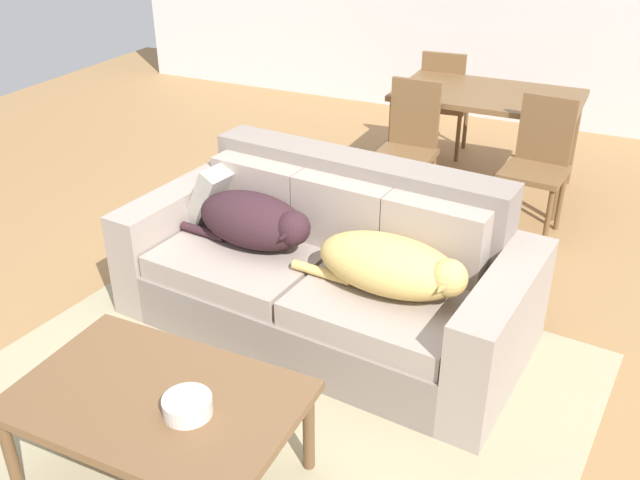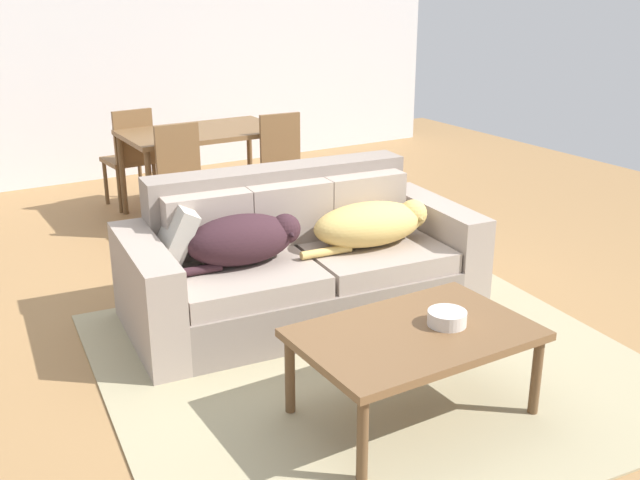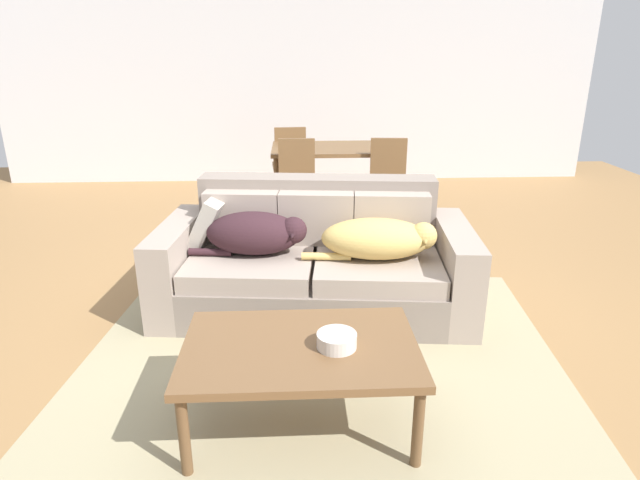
{
  "view_description": "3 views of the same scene",
  "coord_description": "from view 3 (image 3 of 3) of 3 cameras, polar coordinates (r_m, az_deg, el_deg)",
  "views": [
    {
      "loc": [
        1.4,
        -2.94,
        2.27
      ],
      "look_at": [
        0.08,
        -0.12,
        0.6
      ],
      "focal_mm": 39.6,
      "sensor_mm": 36.0,
      "label": 1
    },
    {
      "loc": [
        -2.1,
        -3.79,
        2.03
      ],
      "look_at": [
        0.06,
        -0.22,
        0.55
      ],
      "focal_mm": 42.13,
      "sensor_mm": 36.0,
      "label": 2
    },
    {
      "loc": [
        -0.09,
        -3.49,
        1.76
      ],
      "look_at": [
        0.08,
        0.01,
        0.5
      ],
      "focal_mm": 29.99,
      "sensor_mm": 36.0,
      "label": 3
    }
  ],
  "objects": [
    {
      "name": "coffee_table",
      "position": [
        2.58,
        -2.1,
        -11.98
      ],
      "size": [
        1.11,
        0.72,
        0.45
      ],
      "color": "brown",
      "rests_on": "ground"
    },
    {
      "name": "bowl_on_coffee_table",
      "position": [
        2.52,
        1.79,
        -10.65
      ],
      "size": [
        0.19,
        0.19,
        0.07
      ],
      "primitive_type": "cylinder",
      "color": "silver",
      "rests_on": "coffee_table"
    },
    {
      "name": "dining_table",
      "position": [
        5.86,
        1.54,
        9.19
      ],
      "size": [
        1.34,
        0.83,
        0.76
      ],
      "color": "brown",
      "rests_on": "ground"
    },
    {
      "name": "dining_chair_near_right",
      "position": [
        5.38,
        7.31,
        6.24
      ],
      "size": [
        0.43,
        0.43,
        0.93
      ],
      "rotation": [
        0.0,
        0.0,
        -0.09
      ],
      "color": "brown",
      "rests_on": "ground"
    },
    {
      "name": "ground_plane",
      "position": [
        3.91,
        -1.24,
        -6.99
      ],
      "size": [
        10.0,
        10.0,
        0.0
      ],
      "primitive_type": "plane",
      "color": "#9C7346"
    },
    {
      "name": "dining_chair_far_left",
      "position": [
        6.39,
        -3.22,
        8.38
      ],
      "size": [
        0.43,
        0.43,
        0.91
      ],
      "rotation": [
        0.0,
        0.0,
        3.22
      ],
      "color": "brown",
      "rests_on": "ground"
    },
    {
      "name": "dining_chair_near_left",
      "position": [
        5.3,
        -2.47,
        6.05
      ],
      "size": [
        0.4,
        0.4,
        0.93
      ],
      "rotation": [
        0.0,
        0.0,
        -0.0
      ],
      "color": "brown",
      "rests_on": "ground"
    },
    {
      "name": "back_partition",
      "position": [
        7.5,
        -2.27,
        16.64
      ],
      "size": [
        8.0,
        0.12,
        2.7
      ],
      "primitive_type": "cube",
      "color": "silver",
      "rests_on": "ground"
    },
    {
      "name": "area_rug",
      "position": [
        3.23,
        0.03,
        -13.18
      ],
      "size": [
        3.06,
        2.92,
        0.01
      ],
      "primitive_type": "cube",
      "rotation": [
        0.0,
        0.0,
        -0.1
      ],
      "color": "tan",
      "rests_on": "ground"
    },
    {
      "name": "throw_pillow_by_left_arm",
      "position": [
        3.89,
        -11.78,
        1.92
      ],
      "size": [
        0.32,
        0.41,
        0.38
      ],
      "primitive_type": "cube",
      "rotation": [
        0.0,
        0.46,
        -0.16
      ],
      "color": "#ADA699",
      "rests_on": "couch"
    },
    {
      "name": "couch",
      "position": [
        3.82,
        -0.49,
        -2.32
      ],
      "size": [
        2.24,
        1.2,
        0.87
      ],
      "rotation": [
        0.0,
        0.0,
        -0.1
      ],
      "color": "gray",
      "rests_on": "ground"
    },
    {
      "name": "dog_on_right_cushion",
      "position": [
        3.59,
        6.33,
        0.15
      ],
      "size": [
        0.9,
        0.46,
        0.27
      ],
      "rotation": [
        0.0,
        0.0,
        -0.1
      ],
      "color": "tan",
      "rests_on": "couch"
    },
    {
      "name": "dog_on_left_cushion",
      "position": [
        3.66,
        -6.76,
        0.74
      ],
      "size": [
        0.81,
        0.41,
        0.29
      ],
      "rotation": [
        0.0,
        0.0,
        -0.1
      ],
      "color": "#341D22",
      "rests_on": "couch"
    }
  ]
}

